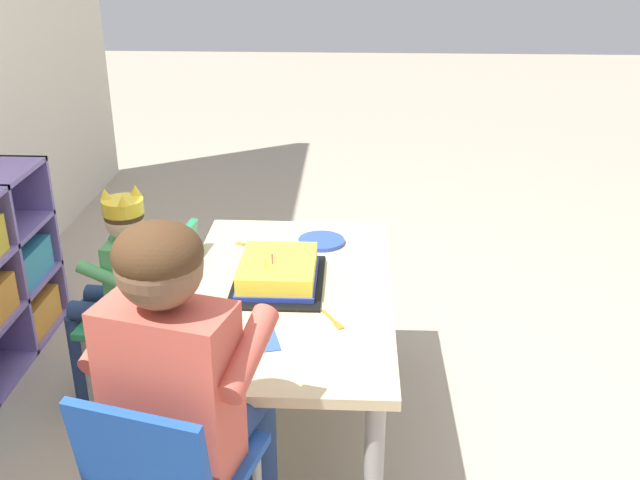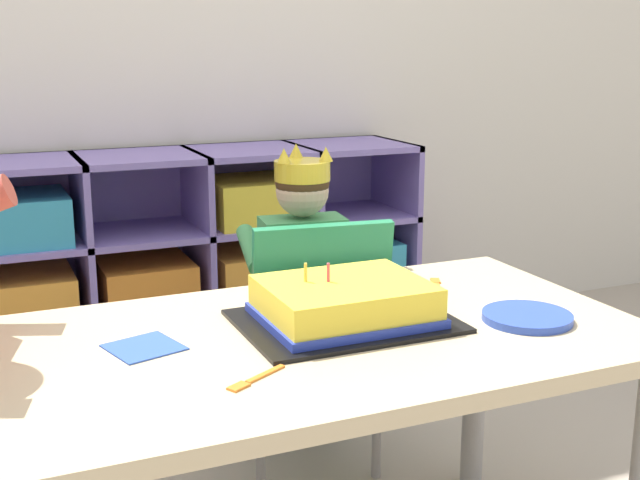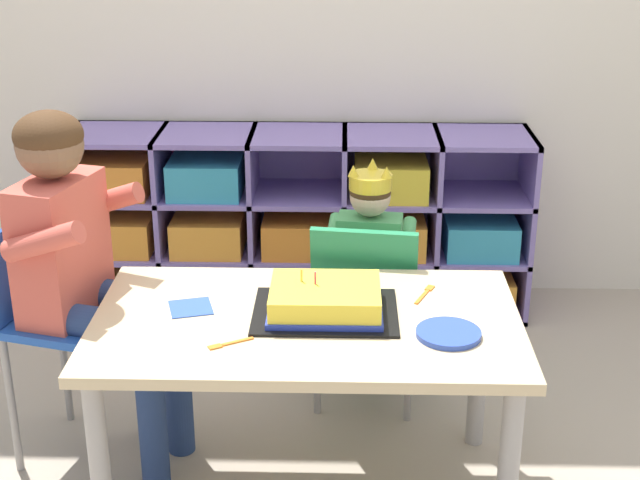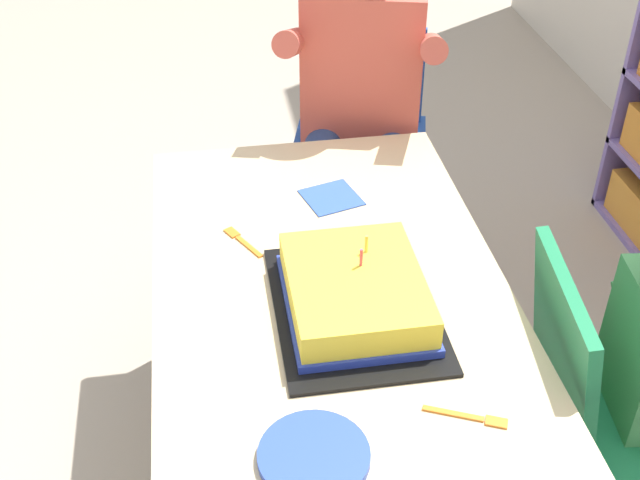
{
  "view_description": "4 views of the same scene",
  "coord_description": "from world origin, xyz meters",
  "px_view_note": "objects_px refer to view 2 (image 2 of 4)",
  "views": [
    {
      "loc": [
        -2.11,
        -0.21,
        1.68
      ],
      "look_at": [
        0.08,
        -0.1,
        0.71
      ],
      "focal_mm": 41.6,
      "sensor_mm": 36.0,
      "label": 1
    },
    {
      "loc": [
        -0.58,
        -1.31,
        1.1
      ],
      "look_at": [
        -0.05,
        -0.08,
        0.77
      ],
      "focal_mm": 46.33,
      "sensor_mm": 36.0,
      "label": 2
    },
    {
      "loc": [
        0.1,
        -2.25,
        1.7
      ],
      "look_at": [
        0.04,
        -0.05,
        0.82
      ],
      "focal_mm": 51.77,
      "sensor_mm": 36.0,
      "label": 3
    },
    {
      "loc": [
        1.16,
        -0.21,
        1.57
      ],
      "look_at": [
        -0.03,
        -0.02,
        0.68
      ],
      "focal_mm": 45.87,
      "sensor_mm": 36.0,
      "label": 4
    }
  ],
  "objects_px": {
    "birthday_cake_on_tray": "(345,306)",
    "paper_plate_stack": "(527,317)",
    "activity_table": "(327,370)",
    "classroom_chair_blue": "(311,325)",
    "fork_at_table_front_edge": "(254,380)",
    "fork_by_napkin": "(438,286)",
    "child_with_crown": "(298,266)"
  },
  "relations": [
    {
      "from": "birthday_cake_on_tray",
      "to": "paper_plate_stack",
      "type": "relative_size",
      "value": 2.32
    },
    {
      "from": "activity_table",
      "to": "classroom_chair_blue",
      "type": "xyz_separation_m",
      "value": [
        0.18,
        0.49,
        -0.1
      ]
    },
    {
      "from": "birthday_cake_on_tray",
      "to": "fork_at_table_front_edge",
      "type": "bearing_deg",
      "value": -142.55
    },
    {
      "from": "fork_by_napkin",
      "to": "child_with_crown",
      "type": "bearing_deg",
      "value": -137.85
    },
    {
      "from": "fork_at_table_front_edge",
      "to": "activity_table",
      "type": "bearing_deg",
      "value": 9.55
    },
    {
      "from": "classroom_chair_blue",
      "to": "fork_by_napkin",
      "type": "relative_size",
      "value": 5.3
    },
    {
      "from": "activity_table",
      "to": "classroom_chair_blue",
      "type": "height_order",
      "value": "classroom_chair_blue"
    },
    {
      "from": "child_with_crown",
      "to": "fork_by_napkin",
      "type": "height_order",
      "value": "child_with_crown"
    },
    {
      "from": "activity_table",
      "to": "child_with_crown",
      "type": "height_order",
      "value": "child_with_crown"
    },
    {
      "from": "fork_at_table_front_edge",
      "to": "birthday_cake_on_tray",
      "type": "bearing_deg",
      "value": 8.33
    },
    {
      "from": "birthday_cake_on_tray",
      "to": "fork_by_napkin",
      "type": "relative_size",
      "value": 3.06
    },
    {
      "from": "birthday_cake_on_tray",
      "to": "paper_plate_stack",
      "type": "height_order",
      "value": "birthday_cake_on_tray"
    },
    {
      "from": "classroom_chair_blue",
      "to": "birthday_cake_on_tray",
      "type": "relative_size",
      "value": 1.73
    },
    {
      "from": "activity_table",
      "to": "fork_at_table_front_edge",
      "type": "xyz_separation_m",
      "value": [
        -0.2,
        -0.16,
        0.08
      ]
    },
    {
      "from": "classroom_chair_blue",
      "to": "child_with_crown",
      "type": "xyz_separation_m",
      "value": [
        0.01,
        0.12,
        0.12
      ]
    },
    {
      "from": "classroom_chair_blue",
      "to": "fork_at_table_front_edge",
      "type": "relative_size",
      "value": 5.95
    },
    {
      "from": "classroom_chair_blue",
      "to": "fork_at_table_front_edge",
      "type": "distance_m",
      "value": 0.77
    },
    {
      "from": "birthday_cake_on_tray",
      "to": "paper_plate_stack",
      "type": "distance_m",
      "value": 0.35
    },
    {
      "from": "child_with_crown",
      "to": "paper_plate_stack",
      "type": "distance_m",
      "value": 0.73
    },
    {
      "from": "classroom_chair_blue",
      "to": "fork_by_napkin",
      "type": "distance_m",
      "value": 0.41
    },
    {
      "from": "classroom_chair_blue",
      "to": "fork_at_table_front_edge",
      "type": "xyz_separation_m",
      "value": [
        -0.37,
        -0.65,
        0.17
      ]
    },
    {
      "from": "activity_table",
      "to": "fork_by_napkin",
      "type": "xyz_separation_m",
      "value": [
        0.34,
        0.16,
        0.08
      ]
    },
    {
      "from": "birthday_cake_on_tray",
      "to": "fork_by_napkin",
      "type": "distance_m",
      "value": 0.32
    },
    {
      "from": "activity_table",
      "to": "classroom_chair_blue",
      "type": "distance_m",
      "value": 0.53
    },
    {
      "from": "fork_at_table_front_edge",
      "to": "classroom_chair_blue",
      "type": "bearing_deg",
      "value": 31.13
    },
    {
      "from": "birthday_cake_on_tray",
      "to": "paper_plate_stack",
      "type": "xyz_separation_m",
      "value": [
        0.33,
        -0.13,
        -0.03
      ]
    },
    {
      "from": "activity_table",
      "to": "birthday_cake_on_tray",
      "type": "height_order",
      "value": "birthday_cake_on_tray"
    },
    {
      "from": "activity_table",
      "to": "fork_at_table_front_edge",
      "type": "distance_m",
      "value": 0.26
    },
    {
      "from": "child_with_crown",
      "to": "birthday_cake_on_tray",
      "type": "xyz_separation_m",
      "value": [
        -0.14,
        -0.58,
        0.08
      ]
    },
    {
      "from": "birthday_cake_on_tray",
      "to": "fork_by_napkin",
      "type": "bearing_deg",
      "value": 24.84
    },
    {
      "from": "classroom_chair_blue",
      "to": "birthday_cake_on_tray",
      "type": "height_order",
      "value": "birthday_cake_on_tray"
    },
    {
      "from": "child_with_crown",
      "to": "fork_by_napkin",
      "type": "bearing_deg",
      "value": 115.24
    }
  ]
}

